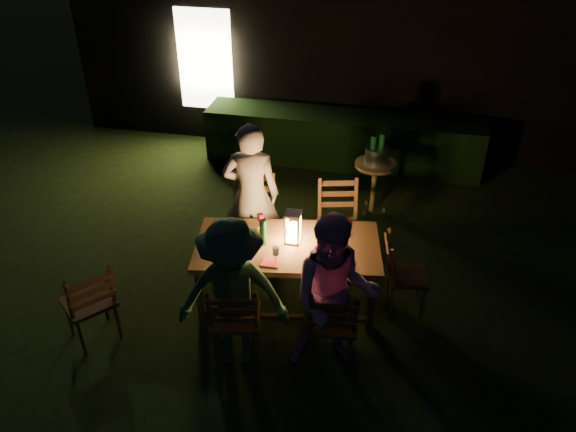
% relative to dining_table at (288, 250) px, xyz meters
% --- Properties ---
extents(garden_envelope, '(40.00, 40.00, 3.20)m').
position_rel_dining_table_xyz_m(garden_envelope, '(0.61, 5.82, 0.88)').
color(garden_envelope, black).
rests_on(garden_envelope, ground).
extents(dining_table, '(1.99, 1.22, 0.78)m').
position_rel_dining_table_xyz_m(dining_table, '(0.00, 0.00, 0.00)').
color(dining_table, '#50341A').
rests_on(dining_table, ground).
extents(chair_near_left, '(0.55, 0.57, 1.02)m').
position_rel_dining_table_xyz_m(chair_near_left, '(-0.32, -0.83, -0.39)').
color(chair_near_left, '#50341A').
rests_on(chair_near_left, ground).
extents(chair_near_right, '(0.49, 0.52, 0.99)m').
position_rel_dining_table_xyz_m(chair_near_right, '(0.57, -0.69, -0.40)').
color(chair_near_right, '#50341A').
rests_on(chair_near_right, ground).
extents(chair_far_left, '(0.53, 0.57, 1.09)m').
position_rel_dining_table_xyz_m(chair_far_left, '(-0.57, 0.69, -0.37)').
color(chair_far_left, '#50341A').
rests_on(chair_far_left, ground).
extents(chair_far_right, '(0.57, 0.60, 1.04)m').
position_rel_dining_table_xyz_m(chair_far_right, '(0.42, 0.85, -0.38)').
color(chair_far_right, '#50341A').
rests_on(chair_far_right, ground).
extents(chair_end, '(0.49, 0.46, 0.91)m').
position_rel_dining_table_xyz_m(chair_end, '(1.21, 0.20, -0.42)').
color(chair_end, '#50341A').
rests_on(chair_end, ground).
extents(chair_spare, '(0.66, 0.65, 1.00)m').
position_rel_dining_table_xyz_m(chair_spare, '(-1.76, -0.92, -0.40)').
color(chair_spare, '#50341A').
rests_on(chair_spare, ground).
extents(person_house_side, '(0.69, 0.51, 1.73)m').
position_rel_dining_table_xyz_m(person_house_side, '(-0.58, 0.74, 0.17)').
color(person_house_side, beige).
rests_on(person_house_side, ground).
extents(person_opp_right, '(0.88, 0.74, 1.63)m').
position_rel_dining_table_xyz_m(person_opp_right, '(0.58, -0.74, 0.12)').
color(person_opp_right, '#C185B6').
rests_on(person_opp_right, ground).
extents(person_opp_left, '(1.09, 0.74, 1.57)m').
position_rel_dining_table_xyz_m(person_opp_left, '(-0.31, -0.88, 0.08)').
color(person_opp_left, '#2D5A34').
rests_on(person_opp_left, ground).
extents(lantern, '(0.16, 0.16, 0.35)m').
position_rel_dining_table_xyz_m(lantern, '(0.04, 0.06, 0.23)').
color(lantern, white).
rests_on(lantern, dining_table).
extents(plate_far_left, '(0.25, 0.25, 0.01)m').
position_rel_dining_table_xyz_m(plate_far_left, '(-0.58, 0.13, 0.08)').
color(plate_far_left, white).
rests_on(plate_far_left, dining_table).
extents(plate_near_left, '(0.25, 0.25, 0.01)m').
position_rel_dining_table_xyz_m(plate_near_left, '(-0.51, -0.31, 0.08)').
color(plate_near_left, white).
rests_on(plate_near_left, dining_table).
extents(plate_far_right, '(0.25, 0.25, 0.01)m').
position_rel_dining_table_xyz_m(plate_far_right, '(0.41, 0.29, 0.08)').
color(plate_far_right, white).
rests_on(plate_far_right, dining_table).
extents(plate_near_right, '(0.25, 0.25, 0.01)m').
position_rel_dining_table_xyz_m(plate_near_right, '(0.48, -0.14, 0.08)').
color(plate_near_right, white).
rests_on(plate_near_right, dining_table).
extents(wineglass_a, '(0.06, 0.06, 0.18)m').
position_rel_dining_table_xyz_m(wineglass_a, '(-0.34, 0.23, 0.16)').
color(wineglass_a, '#59070F').
rests_on(wineglass_a, dining_table).
extents(wineglass_b, '(0.06, 0.06, 0.18)m').
position_rel_dining_table_xyz_m(wineglass_b, '(-0.69, -0.24, 0.16)').
color(wineglass_b, '#59070F').
rests_on(wineglass_b, dining_table).
extents(wineglass_c, '(0.06, 0.06, 0.18)m').
position_rel_dining_table_xyz_m(wineglass_c, '(0.34, -0.23, 0.16)').
color(wineglass_c, '#59070F').
rests_on(wineglass_c, dining_table).
extents(wineglass_d, '(0.06, 0.06, 0.18)m').
position_rel_dining_table_xyz_m(wineglass_d, '(0.58, 0.28, 0.16)').
color(wineglass_d, '#59070F').
rests_on(wineglass_d, dining_table).
extents(wineglass_e, '(0.06, 0.06, 0.18)m').
position_rel_dining_table_xyz_m(wineglass_e, '(-0.05, -0.31, 0.16)').
color(wineglass_e, silver).
rests_on(wineglass_e, dining_table).
extents(bottle_table, '(0.07, 0.07, 0.28)m').
position_rel_dining_table_xyz_m(bottle_table, '(-0.25, -0.04, 0.22)').
color(bottle_table, '#0F471E').
rests_on(bottle_table, dining_table).
extents(napkin_left, '(0.18, 0.14, 0.01)m').
position_rel_dining_table_xyz_m(napkin_left, '(-0.10, -0.34, 0.08)').
color(napkin_left, red).
rests_on(napkin_left, dining_table).
extents(napkin_right, '(0.18, 0.14, 0.01)m').
position_rel_dining_table_xyz_m(napkin_right, '(0.59, -0.21, 0.08)').
color(napkin_right, red).
rests_on(napkin_right, dining_table).
extents(phone, '(0.14, 0.07, 0.01)m').
position_rel_dining_table_xyz_m(phone, '(-0.56, -0.40, 0.08)').
color(phone, black).
rests_on(phone, dining_table).
extents(side_table, '(0.54, 0.54, 0.73)m').
position_rel_dining_table_xyz_m(side_table, '(0.73, 2.07, -0.06)').
color(side_table, olive).
rests_on(side_table, ground).
extents(ice_bucket, '(0.30, 0.30, 0.22)m').
position_rel_dining_table_xyz_m(ice_bucket, '(0.73, 2.07, 0.14)').
color(ice_bucket, '#A5A8AD').
rests_on(ice_bucket, side_table).
extents(bottle_bucket_a, '(0.07, 0.07, 0.32)m').
position_rel_dining_table_xyz_m(bottle_bucket_a, '(0.68, 2.03, 0.19)').
color(bottle_bucket_a, '#0F471E').
rests_on(bottle_bucket_a, side_table).
extents(bottle_bucket_b, '(0.07, 0.07, 0.32)m').
position_rel_dining_table_xyz_m(bottle_bucket_b, '(0.78, 2.11, 0.19)').
color(bottle_bucket_b, '#0F471E').
rests_on(bottle_bucket_b, side_table).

